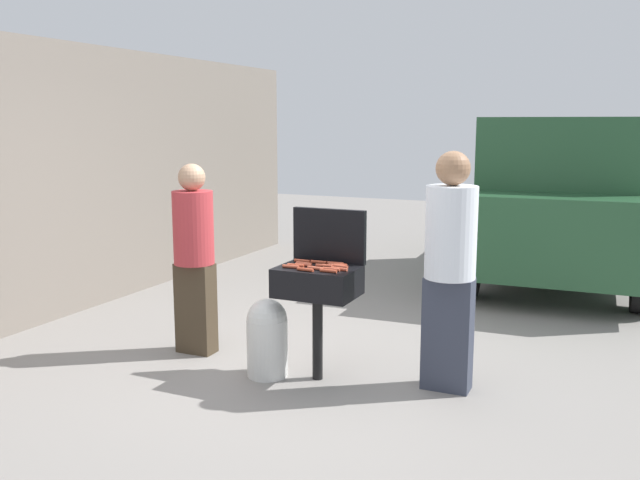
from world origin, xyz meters
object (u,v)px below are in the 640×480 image
at_px(hot_dog_2, 324,266).
at_px(hot_dog_5, 328,271).
at_px(hot_dog_3, 296,265).
at_px(hot_dog_6, 331,269).
at_px(person_left, 194,252).
at_px(hot_dog_8, 302,261).
at_px(hot_dog_4, 304,265).
at_px(hot_dog_10, 304,264).
at_px(hot_dog_7, 305,270).
at_px(hot_dog_9, 316,268).
at_px(hot_dog_13, 319,262).
at_px(bbq_grill, 318,285).
at_px(person_right, 450,263).
at_px(hot_dog_11, 339,269).
at_px(parked_minivan, 563,197).
at_px(hot_dog_14, 340,267).
at_px(hot_dog_12, 337,265).
at_px(hot_dog_0, 291,267).
at_px(propane_tank, 267,336).
at_px(hot_dog_15, 339,265).
at_px(hot_dog_1, 335,263).

relative_size(hot_dog_2, hot_dog_5, 1.00).
xyz_separation_m(hot_dog_3, hot_dog_6, (0.30, -0.01, 0.00)).
bearing_deg(person_left, hot_dog_8, 11.85).
relative_size(hot_dog_4, hot_dog_10, 1.00).
xyz_separation_m(hot_dog_7, hot_dog_8, (-0.16, 0.28, 0.00)).
distance_m(hot_dog_9, hot_dog_13, 0.22).
height_order(bbq_grill, hot_dog_3, hot_dog_3).
height_order(hot_dog_5, hot_dog_9, same).
distance_m(hot_dog_5, person_left, 1.39).
relative_size(hot_dog_3, hot_dog_10, 1.00).
distance_m(hot_dog_10, person_right, 1.10).
distance_m(hot_dog_3, hot_dog_11, 0.35).
bearing_deg(parked_minivan, hot_dog_5, 73.31).
bearing_deg(hot_dog_14, hot_dog_12, 141.44).
relative_size(bbq_grill, person_left, 0.54).
relative_size(hot_dog_4, person_right, 0.07).
bearing_deg(hot_dog_3, hot_dog_0, -105.82).
bearing_deg(hot_dog_8, bbq_grill, -31.63).
height_order(hot_dog_8, parked_minivan, parked_minivan).
distance_m(hot_dog_2, parked_minivan, 4.70).
distance_m(hot_dog_4, parked_minivan, 4.78).
distance_m(hot_dog_0, propane_tank, 0.62).
bearing_deg(hot_dog_9, hot_dog_2, 78.06).
xyz_separation_m(hot_dog_4, hot_dog_12, (0.24, 0.09, 0.00)).
height_order(hot_dog_6, hot_dog_13, same).
relative_size(hot_dog_14, hot_dog_15, 1.00).
distance_m(hot_dog_1, parked_minivan, 4.58).
bearing_deg(hot_dog_1, hot_dog_3, -142.15).
xyz_separation_m(hot_dog_3, hot_dog_13, (0.11, 0.18, 0.00)).
relative_size(bbq_grill, hot_dog_7, 6.80).
xyz_separation_m(hot_dog_2, hot_dog_6, (0.10, -0.09, 0.00)).
bearing_deg(hot_dog_1, propane_tank, -154.50).
height_order(hot_dog_2, hot_dog_12, same).
distance_m(hot_dog_4, hot_dog_10, 0.05).
height_order(hot_dog_0, hot_dog_2, same).
xyz_separation_m(hot_dog_7, hot_dog_13, (-0.02, 0.29, 0.00)).
relative_size(hot_dog_12, person_left, 0.08).
xyz_separation_m(hot_dog_13, person_left, (-1.17, 0.02, -0.01)).
bearing_deg(propane_tank, hot_dog_4, 16.64).
height_order(hot_dog_8, hot_dog_13, same).
distance_m(hot_dog_6, hot_dog_9, 0.12).
relative_size(hot_dog_1, propane_tank, 0.21).
height_order(hot_dog_13, person_left, person_left).
distance_m(hot_dog_2, hot_dog_9, 0.11).
bearing_deg(bbq_grill, hot_dog_15, 36.81).
bearing_deg(hot_dog_4, hot_dog_13, 65.13).
bearing_deg(hot_dog_6, parked_minivan, 75.37).
relative_size(hot_dog_2, hot_dog_11, 1.00).
bearing_deg(hot_dog_2, person_right, 12.36).
height_order(hot_dog_3, parked_minivan, parked_minivan).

